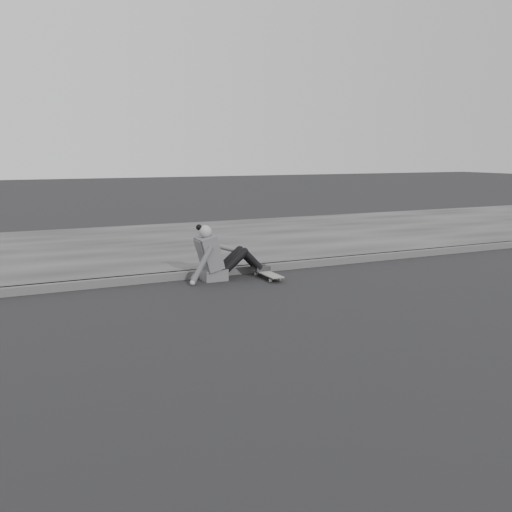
{
  "coord_description": "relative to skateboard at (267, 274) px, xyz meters",
  "views": [
    {
      "loc": [
        -5.6,
        -5.76,
        1.93
      ],
      "look_at": [
        -2.24,
        1.41,
        0.5
      ],
      "focal_mm": 40.0,
      "sensor_mm": 36.0,
      "label": 1
    }
  ],
  "objects": [
    {
      "name": "ground",
      "position": [
        1.74,
        -2.06,
        -0.07
      ],
      "size": [
        80.0,
        80.0,
        0.0
      ],
      "primitive_type": "plane",
      "color": "black",
      "rests_on": "ground"
    },
    {
      "name": "curb",
      "position": [
        1.74,
        0.52,
        -0.01
      ],
      "size": [
        24.0,
        0.16,
        0.12
      ],
      "primitive_type": "cube",
      "color": "#4B4B4B",
      "rests_on": "ground"
    },
    {
      "name": "sidewalk",
      "position": [
        1.74,
        3.54,
        -0.01
      ],
      "size": [
        24.0,
        6.0,
        0.12
      ],
      "primitive_type": "cube",
      "color": "#3A3A3A",
      "rests_on": "ground"
    },
    {
      "name": "skateboard",
      "position": [
        0.0,
        0.0,
        0.0
      ],
      "size": [
        0.2,
        0.78,
        0.09
      ],
      "color": "gray",
      "rests_on": "ground"
    },
    {
      "name": "seated_woman",
      "position": [
        -0.73,
        0.25,
        0.29
      ],
      "size": [
        1.38,
        0.46,
        0.88
      ],
      "color": "#535355",
      "rests_on": "ground"
    }
  ]
}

